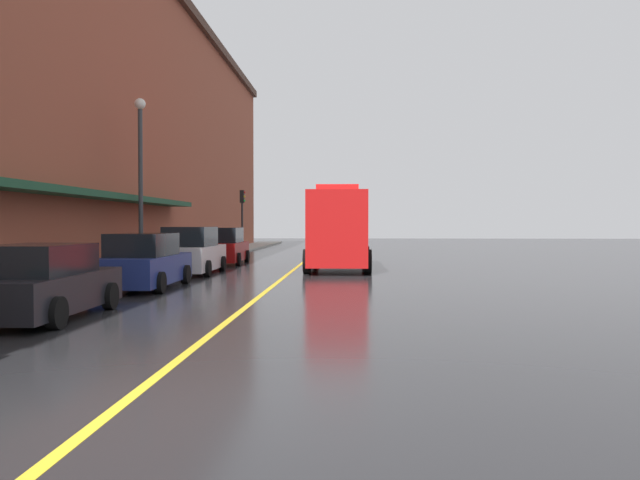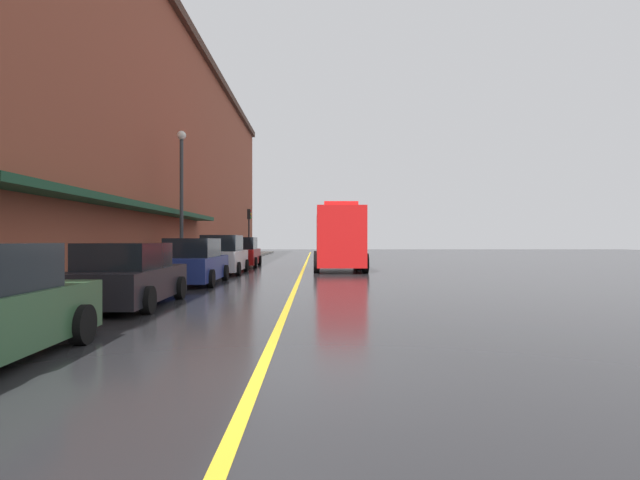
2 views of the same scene
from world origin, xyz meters
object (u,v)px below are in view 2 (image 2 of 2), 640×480
object	(u,v)px
parked_car_1	(128,276)
parking_meter_2	(223,249)
parked_car_4	(242,253)
parking_meter_1	(166,255)
parked_car_3	(223,256)
fire_truck	(338,239)
parked_car_2	(194,263)
street_lamp_left	(182,185)
traffic_light_near	(249,224)
parking_meter_0	(201,252)

from	to	relation	value
parked_car_1	parking_meter_2	xyz separation A→B (m)	(-1.31, 19.51, 0.30)
parked_car_4	parking_meter_1	distance (m)	11.05
parked_car_3	parked_car_4	size ratio (longest dim) A/B	1.00
fire_truck	parking_meter_2	distance (m)	8.64
parked_car_4	parked_car_2	bearing A→B (deg)	178.43
parked_car_3	street_lamp_left	bearing A→B (deg)	96.16
traffic_light_near	street_lamp_left	bearing A→B (deg)	-91.94
parked_car_1	parked_car_3	xyz separation A→B (m)	(0.11, 12.03, 0.13)
parked_car_3	parking_meter_2	bearing A→B (deg)	9.90
parking_meter_1	street_lamp_left	world-z (taller)	street_lamp_left
parked_car_2	parking_meter_1	distance (m)	1.78
parking_meter_1	fire_truck	bearing A→B (deg)	46.29
parked_car_4	traffic_light_near	size ratio (longest dim) A/B	1.12
parked_car_1	parking_meter_1	size ratio (longest dim) A/B	3.46
parked_car_4	parking_meter_2	bearing A→B (deg)	47.26
parked_car_1	traffic_light_near	world-z (taller)	traffic_light_near
traffic_light_near	parked_car_2	bearing A→B (deg)	-86.89
parked_car_1	fire_truck	distance (m)	16.19
parked_car_2	parking_meter_0	size ratio (longest dim) A/B	3.62
parked_car_2	traffic_light_near	xyz separation A→B (m)	(-1.36, 25.03, 2.34)
parked_car_2	parking_meter_1	size ratio (longest dim) A/B	3.62
parked_car_2	parking_meter_0	bearing A→B (deg)	10.39
parking_meter_2	parked_car_4	bearing A→B (deg)	-41.16
street_lamp_left	traffic_light_near	size ratio (longest dim) A/B	1.61
parked_car_1	parking_meter_1	world-z (taller)	parked_car_1
parked_car_4	parking_meter_1	world-z (taller)	parked_car_4
fire_truck	street_lamp_left	bearing A→B (deg)	-68.02
parked_car_3	parked_car_1	bearing A→B (deg)	178.69
parked_car_3	traffic_light_near	bearing A→B (deg)	3.21
parked_car_3	parked_car_4	world-z (taller)	parked_car_3
parking_meter_2	fire_truck	bearing A→B (deg)	-31.63
parking_meter_1	parking_meter_0	bearing A→B (deg)	90.00
parked_car_3	traffic_light_near	size ratio (longest dim) A/B	1.13
fire_truck	parking_meter_2	bearing A→B (deg)	-121.67
parked_car_4	traffic_light_near	xyz separation A→B (m)	(-1.36, 13.02, 2.29)
parked_car_3	parking_meter_1	bearing A→B (deg)	162.48
parked_car_4	traffic_light_near	world-z (taller)	traffic_light_near
parking_meter_2	street_lamp_left	size ratio (longest dim) A/B	0.19
parked_car_2	traffic_light_near	distance (m)	25.17
parked_car_4	street_lamp_left	distance (m)	7.66
parked_car_1	parked_car_4	size ratio (longest dim) A/B	0.95
parked_car_3	parked_car_4	xyz separation A→B (m)	(0.00, 6.24, -0.03)
street_lamp_left	parking_meter_0	bearing A→B (deg)	69.18
parked_car_4	parking_meter_0	bearing A→B (deg)	162.31
parking_meter_1	traffic_light_near	world-z (taller)	traffic_light_near
parking_meter_2	traffic_light_near	xyz separation A→B (m)	(0.06, 11.78, 2.10)
parked_car_2	fire_truck	bearing A→B (deg)	-35.07
parking_meter_0	parking_meter_2	size ratio (longest dim) A/B	1.00
fire_truck	parking_meter_1	bearing A→B (deg)	-43.74
fire_truck	parked_car_4	bearing A→B (deg)	-119.02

